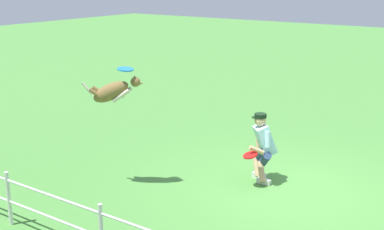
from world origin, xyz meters
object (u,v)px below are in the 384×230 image
Objects in this scene: person at (263,145)px; frisbee_held at (250,155)px; frisbee_flying at (125,69)px; dog at (113,91)px.

person is 4.91× the size of frisbee_held.
frisbee_flying is 1.06× the size of frisbee_held.
frisbee_held is (-1.99, -1.32, -1.14)m from dog.
person is at bearing -138.38° from frisbee_flying.
frisbee_flying is at bearing 34.73° from frisbee_held.
dog is at bearing 23.32° from frisbee_flying.
frisbee_flying reaches higher than person.
frisbee_flying is (1.82, 1.62, 1.45)m from person.
person is at bearing 11.29° from dog.
person is 1.31× the size of dog.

